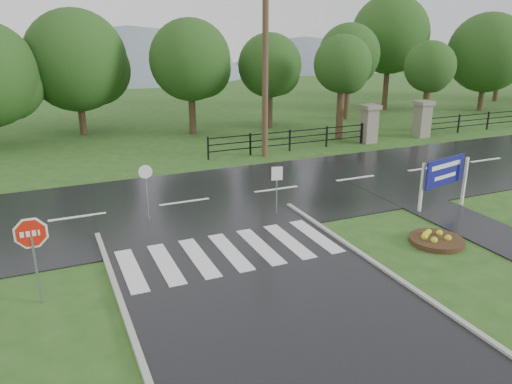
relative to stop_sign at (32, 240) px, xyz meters
name	(u,v)px	position (x,y,z in m)	size (l,w,h in m)	color
ground	(312,344)	(5.36, -4.26, -1.70)	(120.00, 120.00, 0.00)	#284F1A
main_road	(185,203)	(5.36, 5.74, -1.70)	(90.00, 8.00, 0.04)	black
walkway	(465,223)	(13.86, -0.26, -1.70)	(2.20, 11.00, 0.04)	black
crosswalk	(230,252)	(5.36, 0.74, -1.64)	(6.50, 2.80, 0.02)	silver
pillar_west	(369,123)	(18.36, 11.74, -0.52)	(1.00, 1.00, 2.24)	gray
pillar_east	(422,118)	(22.36, 11.74, -0.52)	(1.00, 1.00, 2.24)	gray
fence_west	(290,138)	(13.11, 11.74, -0.98)	(9.58, 0.08, 1.20)	black
hills	(109,184)	(8.85, 60.74, -17.24)	(102.00, 48.00, 48.00)	slate
treeline	(139,134)	(6.36, 19.74, -1.70)	(83.20, 5.20, 10.00)	#1B4014
stop_sign	(32,240)	(0.00, 0.00, 0.00)	(1.08, 0.06, 2.42)	#939399
estate_billboard	(445,174)	(14.12, 1.21, -0.33)	(2.23, 0.58, 1.99)	silver
flower_bed	(436,239)	(11.67, -1.20, -1.57)	(1.71, 1.71, 0.34)	#332111
reg_sign_small	(277,180)	(8.10, 3.13, -0.38)	(0.40, 0.12, 1.83)	#939399
reg_sign_round	(146,185)	(3.67, 4.45, -0.38)	(0.48, 0.09, 2.06)	#939399
utility_pole_east	(265,64)	(11.36, 11.24, 3.09)	(1.67, 0.40, 9.42)	#473523
entrance_tree_left	(343,65)	(17.28, 13.24, 2.73)	(3.39, 3.39, 6.19)	#3D2B1C
entrance_tree_right	(430,67)	(23.89, 13.24, 2.40)	(3.24, 3.24, 5.77)	#3D2B1C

